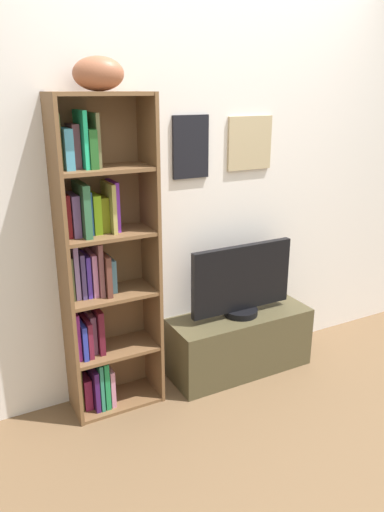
# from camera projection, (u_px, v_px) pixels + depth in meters

# --- Properties ---
(ground) EXTENTS (5.20, 5.20, 0.04)m
(ground) POSITION_uv_depth(u_px,v_px,m) (313.00, 467.00, 2.48)
(ground) COLOR brown
(back_wall) EXTENTS (4.80, 0.08, 2.47)m
(back_wall) POSITION_uv_depth(u_px,v_px,m) (206.00, 185.00, 3.01)
(back_wall) COLOR silver
(back_wall) RESTS_ON ground
(bookshelf) EXTENTS (0.52, 0.27, 1.79)m
(bookshelf) POSITION_uv_depth(u_px,v_px,m) (98.00, 266.00, 2.68)
(bookshelf) COLOR brown
(bookshelf) RESTS_ON ground
(football) EXTENTS (0.30, 0.26, 0.16)m
(football) POSITION_uv_depth(u_px,v_px,m) (98.00, 74.00, 2.36)
(football) COLOR #96553B
(football) RESTS_ON bookshelf
(tv_stand) EXTENTS (0.95, 0.35, 0.41)m
(tv_stand) POSITION_uv_depth(u_px,v_px,m) (240.00, 342.00, 3.24)
(tv_stand) COLOR #494129
(tv_stand) RESTS_ON ground
(television) EXTENTS (0.71, 0.22, 0.47)m
(television) POSITION_uv_depth(u_px,v_px,m) (242.00, 281.00, 3.10)
(television) COLOR black
(television) RESTS_ON tv_stand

